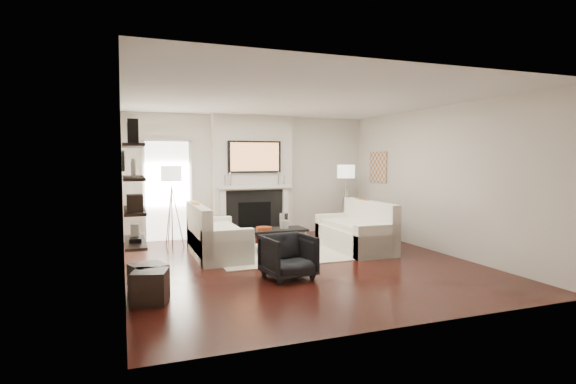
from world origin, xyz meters
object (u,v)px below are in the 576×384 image
object	(u,v)px
loveseat_left_base	(218,245)
lamp_left_shade	(171,174)
loveseat_right_base	(355,239)
lamp_right_shade	(346,171)
coffee_table	(277,230)
armchair	(288,254)
ottoman_near	(149,280)

from	to	relation	value
loveseat_left_base	lamp_left_shade	size ratio (longest dim) A/B	4.50
loveseat_right_base	lamp_right_shade	world-z (taller)	lamp_right_shade
coffee_table	lamp_right_shade	bearing A→B (deg)	30.03
armchair	lamp_left_shade	distance (m)	3.41
lamp_right_shade	lamp_left_shade	bearing A→B (deg)	-177.76
coffee_table	armchair	world-z (taller)	armchair
armchair	lamp_right_shade	world-z (taller)	lamp_right_shade
loveseat_right_base	lamp_right_shade	xyz separation A→B (m)	(0.66, 1.63, 1.24)
loveseat_left_base	ottoman_near	distance (m)	2.36
lamp_left_shade	coffee_table	bearing A→B (deg)	-30.24
loveseat_right_base	lamp_left_shade	distance (m)	3.77
loveseat_right_base	lamp_right_shade	bearing A→B (deg)	67.90
lamp_left_shade	lamp_right_shade	xyz separation A→B (m)	(3.90, 0.15, 0.00)
coffee_table	lamp_left_shade	distance (m)	2.34
loveseat_right_base	ottoman_near	distance (m)	4.19
loveseat_right_base	loveseat_left_base	bearing A→B (deg)	172.28
loveseat_right_base	coffee_table	world-z (taller)	same
coffee_table	armchair	size ratio (longest dim) A/B	1.58
lamp_left_shade	ottoman_near	size ratio (longest dim) A/B	1.00
armchair	lamp_left_shade	xyz separation A→B (m)	(-1.34, 2.93, 1.10)
coffee_table	lamp_right_shade	world-z (taller)	lamp_right_shade
loveseat_right_base	ottoman_near	world-z (taller)	loveseat_right_base
loveseat_right_base	coffee_table	size ratio (longest dim) A/B	1.64
loveseat_left_base	coffee_table	world-z (taller)	same
loveseat_left_base	armchair	world-z (taller)	armchair
loveseat_right_base	coffee_table	xyz separation A→B (m)	(-1.43, 0.42, 0.19)
armchair	lamp_left_shade	size ratio (longest dim) A/B	1.74
armchair	loveseat_right_base	bearing A→B (deg)	30.02
loveseat_left_base	coffee_table	distance (m)	1.16
loveseat_left_base	loveseat_right_base	size ratio (longest dim) A/B	1.00
coffee_table	ottoman_near	xyz separation A→B (m)	(-2.43, -2.05, -0.20)
loveseat_left_base	loveseat_right_base	distance (m)	2.59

